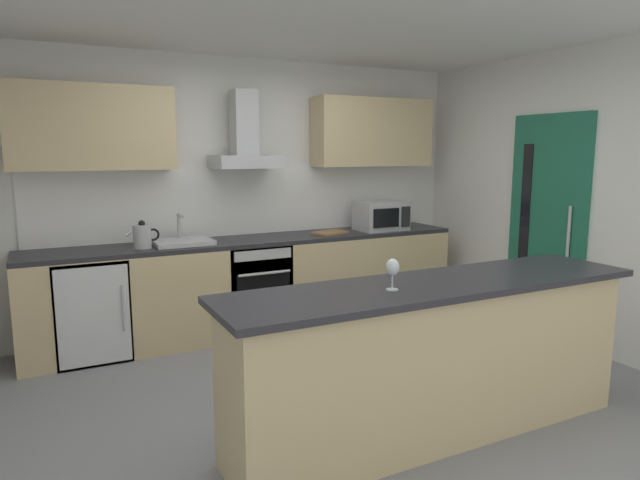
% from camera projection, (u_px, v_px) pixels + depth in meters
% --- Properties ---
extents(ground, '(5.68, 4.90, 0.02)m').
position_uv_depth(ground, '(339.00, 396.00, 3.96)').
color(ground, gray).
extents(ceiling, '(5.68, 4.90, 0.02)m').
position_uv_depth(ceiling, '(341.00, 10.00, 3.54)').
color(ceiling, white).
extents(wall_back, '(5.68, 0.12, 2.60)m').
position_uv_depth(wall_back, '(242.00, 193.00, 5.52)').
color(wall_back, white).
rests_on(wall_back, ground).
extents(wall_right, '(0.12, 4.90, 2.60)m').
position_uv_depth(wall_right, '(581.00, 200.00, 4.82)').
color(wall_right, white).
rests_on(wall_right, ground).
extents(backsplash_tile, '(3.98, 0.02, 0.66)m').
position_uv_depth(backsplash_tile, '(245.00, 201.00, 5.46)').
color(backsplash_tile, white).
extents(counter_back, '(4.12, 0.60, 0.90)m').
position_uv_depth(counter_back, '(257.00, 285.00, 5.32)').
color(counter_back, '#D1B784').
rests_on(counter_back, ground).
extents(counter_island, '(2.68, 0.64, 0.96)m').
position_uv_depth(counter_island, '(434.00, 358.00, 3.34)').
color(counter_island, '#D1B784').
rests_on(counter_island, ground).
extents(upper_cabinets, '(4.07, 0.32, 0.70)m').
position_uv_depth(upper_cabinets, '(249.00, 130.00, 5.22)').
color(upper_cabinets, '#D1B784').
extents(side_door, '(0.08, 0.85, 2.05)m').
position_uv_depth(side_door, '(546.00, 227.00, 5.08)').
color(side_door, '#1E664C').
rests_on(side_door, ground).
extents(oven, '(0.60, 0.62, 0.80)m').
position_uv_depth(oven, '(253.00, 285.00, 5.27)').
color(oven, slate).
rests_on(oven, ground).
extents(refrigerator, '(0.58, 0.60, 0.85)m').
position_uv_depth(refrigerator, '(91.00, 308.00, 4.63)').
color(refrigerator, white).
rests_on(refrigerator, ground).
extents(microwave, '(0.50, 0.38, 0.30)m').
position_uv_depth(microwave, '(381.00, 216.00, 5.78)').
color(microwave, '#B7BABC').
rests_on(microwave, counter_back).
extents(sink, '(0.50, 0.40, 0.26)m').
position_uv_depth(sink, '(183.00, 241.00, 4.91)').
color(sink, silver).
rests_on(sink, counter_back).
extents(kettle, '(0.29, 0.15, 0.24)m').
position_uv_depth(kettle, '(142.00, 236.00, 4.71)').
color(kettle, '#B7BABC').
rests_on(kettle, counter_back).
extents(range_hood, '(0.62, 0.45, 0.72)m').
position_uv_depth(range_hood, '(245.00, 144.00, 5.17)').
color(range_hood, '#B7BABC').
extents(wine_glass, '(0.08, 0.08, 0.18)m').
position_uv_depth(wine_glass, '(393.00, 268.00, 3.05)').
color(wine_glass, silver).
rests_on(wine_glass, counter_island).
extents(chopping_board, '(0.39, 0.31, 0.02)m').
position_uv_depth(chopping_board, '(330.00, 233.00, 5.54)').
color(chopping_board, '#9E7247').
rests_on(chopping_board, counter_back).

